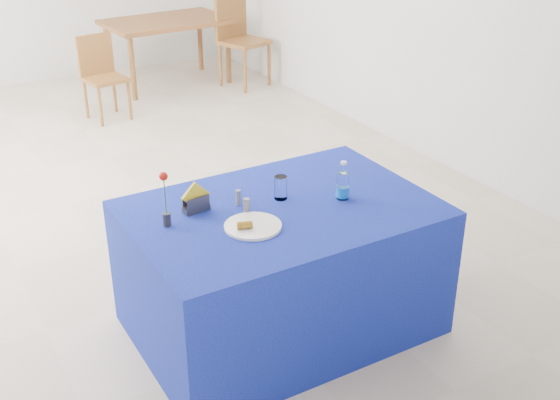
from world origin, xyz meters
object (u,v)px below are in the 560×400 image
object	(u,v)px
chair_bg_right	(238,33)
chair_bg_left	(101,71)
oak_table	(167,26)
water_bottle	(343,186)
plate	(253,226)
blue_table	(281,268)

from	to	relation	value
chair_bg_right	chair_bg_left	bearing A→B (deg)	173.50
oak_table	chair_bg_right	xyz separation A→B (m)	(0.70, -0.43, -0.07)
water_bottle	plate	bearing A→B (deg)	-174.95
oak_table	plate	bearing A→B (deg)	-107.15
water_bottle	chair_bg_left	world-z (taller)	water_bottle
water_bottle	chair_bg_left	size ratio (longest dim) A/B	0.26
water_bottle	oak_table	xyz separation A→B (m)	(0.94, 4.87, -0.15)
oak_table	chair_bg_left	bearing A→B (deg)	-143.15
blue_table	oak_table	size ratio (longest dim) A/B	1.12
water_bottle	chair_bg_right	bearing A→B (deg)	69.72
oak_table	water_bottle	bearing A→B (deg)	-100.93
blue_table	chair_bg_right	world-z (taller)	chair_bg_right
oak_table	chair_bg_left	distance (m)	1.31
blue_table	chair_bg_left	xyz separation A→B (m)	(0.25, 4.02, 0.11)
blue_table	water_bottle	size ratio (longest dim) A/B	7.44
water_bottle	chair_bg_left	distance (m)	4.11
blue_table	water_bottle	bearing A→B (deg)	-12.30
blue_table	plate	bearing A→B (deg)	-152.29
blue_table	chair_bg_left	world-z (taller)	chair_bg_left
oak_table	chair_bg_right	size ratio (longest dim) A/B	1.37
water_bottle	chair_bg_right	distance (m)	4.74
plate	chair_bg_right	size ratio (longest dim) A/B	0.28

